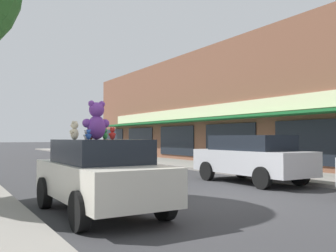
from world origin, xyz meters
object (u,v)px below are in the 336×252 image
plush_art_car (100,174)px  teddy_bear_red (112,134)px  teddy_bear_white (86,135)px  parked_car_far_center (251,157)px  teddy_bear_orange (91,133)px  teddy_bear_cream (74,131)px  teddy_bear_giant (96,121)px  teddy_bear_blue (88,135)px  teddy_bear_green (105,134)px

plush_art_car → teddy_bear_red: size_ratio=15.66×
teddy_bear_white → parked_car_far_center: bearing=-126.9°
teddy_bear_red → teddy_bear_orange: size_ratio=0.92×
teddy_bear_orange → teddy_bear_cream: bearing=61.2°
plush_art_car → teddy_bear_cream: 1.14m
teddy_bear_orange → teddy_bear_cream: size_ratio=0.76×
teddy_bear_cream → teddy_bear_red: bearing=134.6°
teddy_bear_orange → parked_car_far_center: teddy_bear_orange is taller
teddy_bear_red → teddy_bear_cream: (-0.81, -0.01, 0.05)m
teddy_bear_giant → teddy_bear_orange: bearing=-95.3°
teddy_bear_white → parked_car_far_center: (6.65, 1.85, -0.76)m
teddy_bear_blue → parked_car_far_center: 7.18m
plush_art_car → teddy_bear_green: size_ratio=15.79×
teddy_bear_giant → teddy_bear_orange: (0.03, 0.43, -0.27)m
plush_art_car → parked_car_far_center: bearing=19.7°
plush_art_car → teddy_bear_red: (0.18, -0.25, 0.86)m
teddy_bear_blue → teddy_bear_giant: bearing=-152.7°
teddy_bear_red → plush_art_car: bearing=-75.0°
teddy_bear_blue → teddy_bear_red: bearing=131.7°
teddy_bear_white → teddy_bear_blue: bearing=114.5°
teddy_bear_green → teddy_bear_blue: size_ratio=1.19×
teddy_bear_red → teddy_bear_green: bearing=-121.3°
teddy_bear_giant → teddy_bear_orange: size_ratio=2.99×
plush_art_car → teddy_bear_green: (0.32, 0.55, 0.85)m
plush_art_car → teddy_bear_orange: bearing=85.9°
teddy_bear_orange → teddy_bear_cream: teddy_bear_cream is taller
teddy_bear_green → teddy_bear_cream: teddy_bear_cream is taller
teddy_bear_giant → teddy_bear_green: bearing=-137.9°
teddy_bear_orange → teddy_bear_white: teddy_bear_orange is taller
teddy_bear_cream → teddy_bear_blue: (0.40, 0.34, -0.08)m
teddy_bear_giant → teddy_bear_blue: teddy_bear_giant is taller
teddy_bear_red → parked_car_far_center: (6.36, 2.63, -0.78)m
teddy_bear_red → teddy_bear_green: 0.81m
teddy_bear_cream → teddy_bear_blue: size_ratio=1.73×
teddy_bear_cream → parked_car_far_center: size_ratio=0.08×
plush_art_car → teddy_bear_white: 1.00m
teddy_bear_giant → teddy_bear_green: (0.31, 0.29, -0.28)m
parked_car_far_center → teddy_bear_blue: bearing=-161.2°
teddy_bear_red → teddy_bear_white: bearing=-90.3°
teddy_bear_cream → plush_art_car: bearing=156.1°
teddy_bear_orange → parked_car_far_center: size_ratio=0.06×
teddy_bear_white → parked_car_far_center: size_ratio=0.05×
teddy_bear_green → teddy_bear_cream: (-0.95, -0.81, 0.06)m
plush_art_car → teddy_bear_orange: 1.11m
teddy_bear_orange → teddy_bear_giant: bearing=92.4°
teddy_bear_red → teddy_bear_blue: teddy_bear_red is taller
teddy_bear_orange → teddy_bear_blue: bearing=72.6°
teddy_bear_orange → parked_car_far_center: 6.75m
teddy_bear_green → parked_car_far_center: size_ratio=0.06×
parked_car_far_center → teddy_bear_giant: bearing=-161.9°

